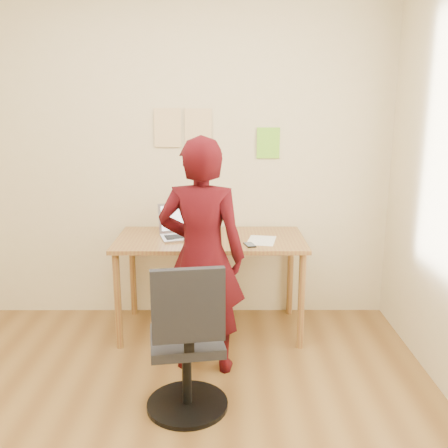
{
  "coord_description": "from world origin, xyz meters",
  "views": [
    {
      "loc": [
        0.41,
        -2.22,
        1.71
      ],
      "look_at": [
        0.42,
        0.95,
        0.95
      ],
      "focal_mm": 40.0,
      "sensor_mm": 36.0,
      "label": 1
    }
  ],
  "objects_px": {
    "laptop": "(182,230)",
    "office_chair": "(187,350)",
    "phone": "(250,245)",
    "person": "(202,257)",
    "desk": "(210,249)"
  },
  "relations": [
    {
      "from": "desk",
      "to": "office_chair",
      "type": "distance_m",
      "value": 1.12
    },
    {
      "from": "desk",
      "to": "phone",
      "type": "relative_size",
      "value": 10.53
    },
    {
      "from": "person",
      "to": "laptop",
      "type": "bearing_deg",
      "value": -65.34
    },
    {
      "from": "phone",
      "to": "person",
      "type": "xyz_separation_m",
      "value": [
        -0.32,
        -0.35,
        0.02
      ]
    },
    {
      "from": "laptop",
      "to": "office_chair",
      "type": "relative_size",
      "value": 0.44
    },
    {
      "from": "person",
      "to": "phone",
      "type": "bearing_deg",
      "value": -124.02
    },
    {
      "from": "phone",
      "to": "office_chair",
      "type": "xyz_separation_m",
      "value": [
        -0.39,
        -0.87,
        -0.36
      ]
    },
    {
      "from": "laptop",
      "to": "office_chair",
      "type": "height_order",
      "value": "laptop"
    },
    {
      "from": "laptop",
      "to": "desk",
      "type": "bearing_deg",
      "value": -27.42
    },
    {
      "from": "desk",
      "to": "phone",
      "type": "height_order",
      "value": "phone"
    },
    {
      "from": "desk",
      "to": "laptop",
      "type": "bearing_deg",
      "value": 168.28
    },
    {
      "from": "person",
      "to": "desk",
      "type": "bearing_deg",
      "value": -85.28
    },
    {
      "from": "office_chair",
      "to": "person",
      "type": "distance_m",
      "value": 0.65
    },
    {
      "from": "office_chair",
      "to": "person",
      "type": "bearing_deg",
      "value": 74.37
    },
    {
      "from": "laptop",
      "to": "phone",
      "type": "bearing_deg",
      "value": -42.83
    }
  ]
}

